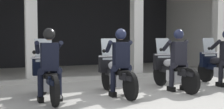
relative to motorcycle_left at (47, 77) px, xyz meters
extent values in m
plane|color=#A8A59E|center=(1.64, 2.70, -0.50)|extent=(80.00, 80.00, 0.00)
cube|color=black|center=(1.84, 7.18, 1.19)|extent=(11.97, 0.24, 3.39)
cube|color=silver|center=(7.72, 4.94, 1.19)|extent=(0.30, 4.89, 3.39)
cube|color=silver|center=(0.01, 2.84, 0.97)|extent=(0.35, 0.36, 2.95)
cube|color=silver|center=(3.67, 2.84, 0.97)|extent=(0.35, 0.36, 2.95)
cube|color=silver|center=(7.32, 2.84, 0.97)|extent=(0.35, 0.36, 2.95)
cube|color=#B7B5AD|center=(1.84, 2.34, -0.44)|extent=(11.57, 0.24, 0.12)
cylinder|color=black|center=(0.00, 0.58, -0.18)|extent=(0.09, 0.64, 0.64)
cylinder|color=black|center=(0.00, -0.82, -0.18)|extent=(0.09, 0.64, 0.64)
cube|color=black|center=(0.00, 0.58, 0.03)|extent=(0.14, 0.44, 0.08)
cube|color=silver|center=(0.00, -0.17, -0.13)|extent=(0.28, 0.44, 0.28)
cube|color=black|center=(0.00, -0.12, 0.00)|extent=(0.18, 1.24, 0.16)
ellipsoid|color=#B2B2B7|center=(0.00, 0.10, 0.18)|extent=(0.26, 0.48, 0.22)
cube|color=black|center=(0.00, -0.30, 0.07)|extent=(0.24, 0.52, 0.10)
cube|color=black|center=(0.00, -0.76, 0.00)|extent=(0.16, 0.48, 0.10)
cylinder|color=silver|center=(0.00, 0.52, 0.06)|extent=(0.05, 0.24, 0.53)
cube|color=black|center=(0.00, 0.46, 0.20)|extent=(0.52, 0.16, 0.44)
sphere|color=silver|center=(0.00, 0.56, 0.22)|extent=(0.18, 0.18, 0.18)
cube|color=silver|center=(0.00, 0.44, 0.57)|extent=(0.40, 0.14, 0.54)
cylinder|color=silver|center=(0.00, 0.36, 0.40)|extent=(0.62, 0.04, 0.04)
cylinder|color=silver|center=(0.12, -0.52, -0.32)|extent=(0.07, 0.55, 0.07)
cube|color=black|center=(0.00, -0.32, 0.47)|extent=(0.36, 0.22, 0.60)
cube|color=#14193F|center=(0.00, -0.20, 0.49)|extent=(0.05, 0.02, 0.32)
sphere|color=tan|center=(0.00, -0.30, 0.92)|extent=(0.21, 0.21, 0.21)
sphere|color=black|center=(0.00, -0.30, 0.95)|extent=(0.26, 0.26, 0.26)
cylinder|color=black|center=(0.14, -0.30, 0.16)|extent=(0.26, 0.29, 0.17)
cylinder|color=black|center=(0.20, -0.30, -0.12)|extent=(0.12, 0.12, 0.53)
cube|color=black|center=(0.20, -0.29, -0.44)|extent=(0.11, 0.26, 0.12)
cylinder|color=black|center=(-0.14, -0.30, 0.16)|extent=(0.26, 0.29, 0.17)
cylinder|color=black|center=(-0.20, -0.30, -0.12)|extent=(0.12, 0.12, 0.53)
cube|color=black|center=(-0.20, -0.29, -0.44)|extent=(0.11, 0.26, 0.12)
cylinder|color=black|center=(0.22, -0.09, 0.66)|extent=(0.19, 0.48, 0.31)
sphere|color=black|center=(0.26, 0.12, 0.55)|extent=(0.09, 0.09, 0.09)
cylinder|color=black|center=(-0.22, -0.09, 0.66)|extent=(0.19, 0.48, 0.31)
sphere|color=black|center=(-0.26, 0.12, 0.55)|extent=(0.09, 0.09, 0.09)
cylinder|color=black|center=(1.64, 0.52, -0.18)|extent=(0.09, 0.64, 0.64)
cylinder|color=black|center=(1.64, -0.88, -0.18)|extent=(0.09, 0.64, 0.64)
cube|color=black|center=(1.64, 0.52, 0.03)|extent=(0.14, 0.44, 0.08)
cube|color=silver|center=(1.64, -0.23, -0.13)|extent=(0.28, 0.44, 0.28)
cube|color=black|center=(1.64, -0.18, 0.00)|extent=(0.18, 1.24, 0.16)
ellipsoid|color=#B2B2B7|center=(1.64, 0.04, 0.18)|extent=(0.26, 0.48, 0.22)
cube|color=black|center=(1.64, -0.36, 0.07)|extent=(0.24, 0.52, 0.10)
cube|color=black|center=(1.64, -0.82, 0.00)|extent=(0.16, 0.48, 0.10)
cylinder|color=silver|center=(1.64, 0.46, 0.06)|extent=(0.05, 0.24, 0.53)
cube|color=black|center=(1.64, 0.40, 0.20)|extent=(0.52, 0.16, 0.44)
sphere|color=silver|center=(1.64, 0.50, 0.22)|extent=(0.18, 0.18, 0.18)
cube|color=silver|center=(1.64, 0.38, 0.57)|extent=(0.40, 0.14, 0.54)
cylinder|color=silver|center=(1.64, 0.30, 0.40)|extent=(0.62, 0.04, 0.04)
cylinder|color=silver|center=(1.76, -0.58, -0.32)|extent=(0.07, 0.55, 0.07)
cube|color=black|center=(1.64, -0.38, 0.47)|extent=(0.36, 0.22, 0.60)
cube|color=#591414|center=(1.64, -0.26, 0.49)|extent=(0.05, 0.02, 0.32)
sphere|color=tan|center=(1.64, -0.36, 0.92)|extent=(0.21, 0.21, 0.21)
sphere|color=#191E38|center=(1.64, -0.36, 0.95)|extent=(0.26, 0.26, 0.26)
cylinder|color=black|center=(1.78, -0.36, 0.16)|extent=(0.26, 0.29, 0.17)
cylinder|color=black|center=(1.84, -0.36, -0.12)|extent=(0.12, 0.12, 0.53)
cube|color=black|center=(1.84, -0.35, -0.44)|extent=(0.11, 0.26, 0.12)
cylinder|color=black|center=(1.50, -0.36, 0.16)|extent=(0.26, 0.29, 0.17)
cylinder|color=black|center=(1.44, -0.36, -0.12)|extent=(0.12, 0.12, 0.53)
cube|color=black|center=(1.44, -0.35, -0.44)|extent=(0.11, 0.26, 0.12)
cylinder|color=black|center=(1.86, -0.15, 0.66)|extent=(0.19, 0.48, 0.31)
sphere|color=black|center=(1.90, 0.06, 0.55)|extent=(0.09, 0.09, 0.09)
cylinder|color=black|center=(1.42, -0.15, 0.66)|extent=(0.19, 0.48, 0.31)
sphere|color=black|center=(1.38, 0.06, 0.55)|extent=(0.09, 0.09, 0.09)
cylinder|color=black|center=(3.29, 0.59, -0.18)|extent=(0.09, 0.64, 0.64)
cylinder|color=black|center=(3.29, -0.81, -0.18)|extent=(0.09, 0.64, 0.64)
cube|color=black|center=(3.29, 0.59, 0.03)|extent=(0.14, 0.44, 0.08)
cube|color=silver|center=(3.29, -0.16, -0.13)|extent=(0.28, 0.44, 0.28)
cube|color=black|center=(3.29, -0.11, 0.00)|extent=(0.18, 1.24, 0.16)
ellipsoid|color=#B2B2B7|center=(3.29, 0.11, 0.18)|extent=(0.26, 0.48, 0.22)
cube|color=black|center=(3.29, -0.29, 0.07)|extent=(0.24, 0.52, 0.10)
cube|color=black|center=(3.29, -0.75, 0.00)|extent=(0.16, 0.48, 0.10)
cylinder|color=silver|center=(3.29, 0.53, 0.06)|extent=(0.05, 0.24, 0.53)
cube|color=black|center=(3.29, 0.47, 0.20)|extent=(0.52, 0.16, 0.44)
sphere|color=silver|center=(3.29, 0.57, 0.22)|extent=(0.18, 0.18, 0.18)
cube|color=silver|center=(3.29, 0.45, 0.57)|extent=(0.40, 0.14, 0.54)
cylinder|color=silver|center=(3.29, 0.37, 0.40)|extent=(0.62, 0.04, 0.04)
cylinder|color=silver|center=(3.41, -0.51, -0.32)|extent=(0.07, 0.55, 0.07)
cube|color=black|center=(3.29, -0.31, 0.47)|extent=(0.36, 0.22, 0.60)
cube|color=#14193F|center=(3.29, -0.19, 0.49)|extent=(0.05, 0.02, 0.32)
sphere|color=tan|center=(3.29, -0.29, 0.92)|extent=(0.21, 0.21, 0.21)
sphere|color=#191E38|center=(3.29, -0.29, 0.95)|extent=(0.26, 0.26, 0.26)
cylinder|color=black|center=(3.43, -0.29, 0.16)|extent=(0.26, 0.29, 0.17)
cylinder|color=black|center=(3.49, -0.29, -0.12)|extent=(0.12, 0.12, 0.53)
cube|color=black|center=(3.49, -0.28, -0.44)|extent=(0.11, 0.26, 0.12)
cylinder|color=black|center=(3.15, -0.29, 0.16)|extent=(0.26, 0.29, 0.17)
cylinder|color=black|center=(3.09, -0.29, -0.12)|extent=(0.12, 0.12, 0.53)
cube|color=black|center=(3.09, -0.28, -0.44)|extent=(0.11, 0.26, 0.12)
cylinder|color=black|center=(3.51, -0.08, 0.66)|extent=(0.19, 0.48, 0.31)
sphere|color=black|center=(3.55, 0.13, 0.55)|extent=(0.09, 0.09, 0.09)
cylinder|color=black|center=(3.07, -0.08, 0.66)|extent=(0.19, 0.48, 0.31)
sphere|color=black|center=(3.03, 0.13, 0.55)|extent=(0.09, 0.09, 0.09)
cylinder|color=black|center=(4.94, 0.66, -0.18)|extent=(0.09, 0.64, 0.64)
cube|color=black|center=(4.94, 0.66, 0.03)|extent=(0.14, 0.44, 0.08)
cube|color=silver|center=(4.94, -0.09, -0.13)|extent=(0.28, 0.44, 0.28)
cube|color=black|center=(4.94, -0.04, 0.00)|extent=(0.18, 1.24, 0.16)
ellipsoid|color=black|center=(4.94, 0.18, 0.18)|extent=(0.26, 0.48, 0.22)
cylinder|color=silver|center=(4.94, 0.60, 0.06)|extent=(0.05, 0.24, 0.53)
cube|color=black|center=(4.94, 0.54, 0.20)|extent=(0.52, 0.16, 0.44)
sphere|color=silver|center=(4.94, 0.64, 0.22)|extent=(0.18, 0.18, 0.18)
cube|color=silver|center=(4.94, 0.52, 0.57)|extent=(0.40, 0.14, 0.54)
cylinder|color=silver|center=(4.94, 0.44, 0.40)|extent=(0.62, 0.04, 0.04)
cube|color=#14193F|center=(4.94, -0.12, 0.49)|extent=(0.05, 0.02, 0.32)
cylinder|color=black|center=(4.80, -0.22, 0.16)|extent=(0.26, 0.29, 0.17)
cylinder|color=black|center=(4.74, -0.22, -0.12)|extent=(0.12, 0.12, 0.53)
cube|color=black|center=(4.74, -0.21, -0.44)|extent=(0.11, 0.26, 0.12)
sphere|color=black|center=(5.20, 0.20, 0.55)|extent=(0.09, 0.09, 0.09)
cylinder|color=black|center=(4.72, -0.01, 0.66)|extent=(0.19, 0.48, 0.31)
sphere|color=black|center=(4.68, 0.20, 0.55)|extent=(0.09, 0.09, 0.09)
camera|label=1|loc=(-1.18, -6.76, 0.93)|focal=48.24mm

